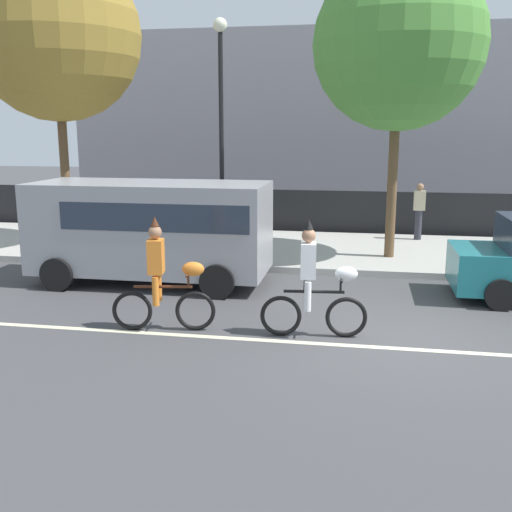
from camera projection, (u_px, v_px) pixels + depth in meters
The scene contains 12 objects.
ground_plane at pixel (401, 338), 9.62m from camera, with size 80.00×80.00×0.00m, color #424244.
road_centre_line at pixel (403, 349), 9.13m from camera, with size 36.00×0.14×0.01m, color beige.
sidewalk_curb at pixel (387, 253), 15.86m from camera, with size 60.00×5.00×0.15m, color #ADAAA3.
fence_line at pixel (385, 214), 18.52m from camera, with size 40.00×0.08×1.40m, color black.
building_backdrop at pixel (420, 123), 25.93m from camera, with size 28.00×8.00×7.06m, color #99939E.
parade_cyclist_orange at pixel (164, 281), 9.82m from camera, with size 1.71×0.53×1.92m.
parade_cyclist_zebra at pixel (315, 286), 9.52m from camera, with size 1.72×0.50×1.92m.
parked_van_grey at pixel (154, 225), 12.83m from camera, with size 5.00×2.22×2.18m.
street_lamp_post at pixel (221, 101), 15.32m from camera, with size 0.36×0.36×5.86m.
street_tree_near_lamp at pixel (56, 36), 15.33m from camera, with size 4.36×4.36×7.67m.
street_tree_far_corner at pixel (399, 44), 13.97m from camera, with size 4.04×4.04×7.11m.
pedestrian_onlooker at pixel (419, 210), 17.16m from camera, with size 0.32×0.20×1.62m.
Camera 1 is at (-0.70, -9.40, 3.30)m, focal length 42.00 mm.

